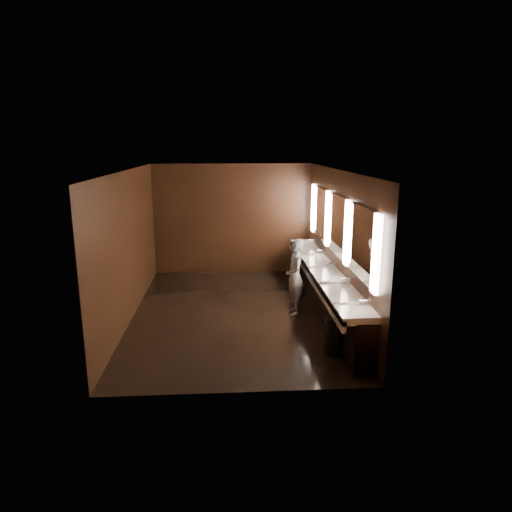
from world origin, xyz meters
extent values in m
plane|color=black|center=(0.00, 0.00, 0.00)|extent=(6.00, 6.00, 0.00)
cube|color=#2D2D2B|center=(0.00, 0.00, 2.80)|extent=(4.00, 6.00, 0.02)
cube|color=black|center=(0.00, 3.00, 1.40)|extent=(4.00, 0.02, 2.80)
cube|color=black|center=(0.00, -3.00, 1.40)|extent=(4.00, 0.02, 2.80)
cube|color=black|center=(-2.00, 0.00, 1.40)|extent=(0.02, 6.00, 2.80)
cube|color=black|center=(2.00, 0.00, 1.40)|extent=(0.02, 6.00, 2.80)
cube|color=black|center=(1.82, 0.00, 0.40)|extent=(0.36, 5.40, 0.81)
cube|color=white|center=(1.73, 0.00, 0.85)|extent=(0.55, 5.40, 0.12)
cube|color=white|center=(1.48, 0.00, 0.77)|extent=(0.06, 5.40, 0.18)
cylinder|color=silver|center=(1.91, -2.20, 0.99)|extent=(0.18, 0.04, 0.04)
cylinder|color=silver|center=(1.91, -1.10, 0.99)|extent=(0.18, 0.04, 0.04)
cylinder|color=silver|center=(1.91, 0.00, 0.99)|extent=(0.18, 0.04, 0.04)
cylinder|color=silver|center=(1.91, 1.10, 0.99)|extent=(0.18, 0.04, 0.04)
cylinder|color=silver|center=(1.91, 2.20, 0.99)|extent=(0.18, 0.04, 0.04)
cube|color=#FFE3CF|center=(1.97, -2.40, 1.75)|extent=(0.06, 0.22, 1.15)
cube|color=white|center=(1.99, -1.60, 1.75)|extent=(0.03, 1.32, 1.15)
cube|color=#FFE3CF|center=(1.97, -0.80, 1.75)|extent=(0.06, 0.23, 1.15)
cube|color=white|center=(1.99, 0.00, 1.75)|extent=(0.03, 1.32, 1.15)
cube|color=#FFE3CF|center=(1.97, 0.80, 1.75)|extent=(0.06, 0.23, 1.15)
cube|color=white|center=(1.99, 1.60, 1.75)|extent=(0.03, 1.32, 1.15)
cube|color=#FFE3CF|center=(1.97, 2.40, 1.75)|extent=(0.06, 0.22, 1.15)
imported|color=#98B3E3|center=(1.17, -0.12, 0.76)|extent=(0.37, 0.56, 1.51)
cylinder|color=black|center=(1.58, -1.88, 0.30)|extent=(0.49, 0.49, 0.60)
camera|label=1|loc=(-0.14, -8.56, 3.28)|focal=32.00mm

